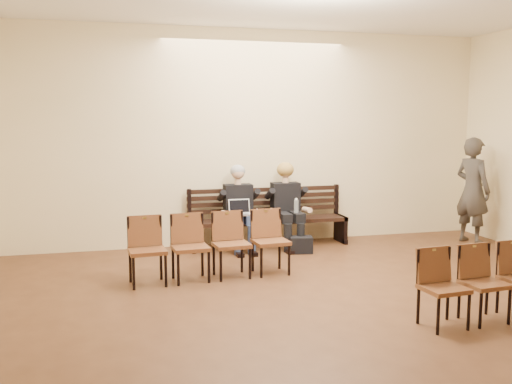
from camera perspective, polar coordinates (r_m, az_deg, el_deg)
ground at (r=5.17m, az=14.52°, el=-16.43°), size 10.00×10.00×0.00m
room_walls at (r=5.45m, az=11.29°, el=12.20°), size 8.02×10.01×3.51m
bench at (r=9.29m, az=1.27°, el=-4.05°), size 2.60×0.90×0.45m
seated_man at (r=8.97m, az=-1.67°, el=-1.65°), size 0.55×0.76×1.32m
seated_woman at (r=9.18m, az=3.13°, el=-1.55°), size 0.55×0.76×1.28m
laptop at (r=8.77m, az=-1.48°, el=-2.44°), size 0.36×0.30×0.24m
water_bottle at (r=9.00m, az=4.04°, el=-2.22°), size 0.08×0.08×0.24m
bag at (r=8.87m, az=4.50°, el=-5.28°), size 0.38×0.29×0.25m
passerby at (r=10.10m, az=20.88°, el=0.90°), size 0.67×0.84×2.02m
chair_row_front at (r=7.39m, az=-4.50°, el=-5.44°), size 2.11×0.62×0.86m
chair_row_back at (r=6.48m, az=23.59°, el=-8.23°), size 1.93×0.58×0.78m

